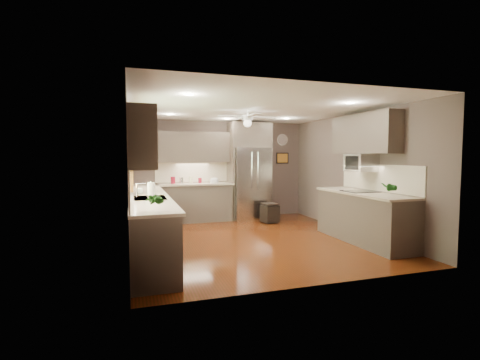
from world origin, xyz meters
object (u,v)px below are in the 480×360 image
canister_b (181,181)px  canister_a (173,180)px  soap_bottle (139,191)px  stool (270,213)px  potted_plant_right (388,187)px  microwave (361,163)px  refrigerator (250,172)px  bowl (214,182)px  potted_plant_left (154,200)px  canister_d (200,181)px  paper_towel (151,191)px  canister_c (191,180)px

canister_b → canister_a: bearing=-174.0°
soap_bottle → stool: size_ratio=0.41×
potted_plant_right → microwave: (0.12, 0.90, 0.39)m
soap_bottle → refrigerator: size_ratio=0.08×
bowl → potted_plant_left: bearing=-112.5°
canister_a → stool: size_ratio=0.40×
canister_d → bowl: canister_d is taller
soap_bottle → paper_towel: paper_towel is taller
potted_plant_right → stool: (-0.95, 2.88, -0.85)m
canister_d → paper_towel: (-1.35, -3.04, 0.08)m
bowl → paper_towel: size_ratio=0.77×
canister_b → stool: (1.99, -0.82, -0.77)m
bowl → refrigerator: refrigerator is taller
soap_bottle → bowl: 3.03m
refrigerator → paper_towel: refrigerator is taller
potted_plant_right → stool: bearing=108.2°
canister_b → refrigerator: bearing=-3.2°
canister_b → potted_plant_left: size_ratio=0.50×
canister_a → paper_towel: size_ratio=0.65×
canister_a → potted_plant_right: size_ratio=0.60×
canister_a → stool: (2.20, -0.80, -0.78)m
canister_b → bowl: (0.81, -0.09, -0.04)m
potted_plant_left → bowl: potted_plant_left is taller
stool → canister_d: bearing=151.7°
canister_b → potted_plant_right: (2.94, -3.71, 0.08)m
bowl → paper_towel: (-1.69, -2.95, 0.11)m
canister_a → canister_d: (0.67, 0.02, -0.02)m
bowl → canister_a: bearing=176.3°
canister_b → microwave: microwave is taller
paper_towel → bowl: bearing=60.1°
microwave → canister_b: bearing=137.5°
canister_a → canister_b: canister_a is taller
paper_towel → refrigerator: bearing=48.3°
canister_c → soap_bottle: bearing=-117.2°
soap_bottle → stool: (3.04, 1.66, -0.79)m
canister_d → soap_bottle: soap_bottle is taller
soap_bottle → microwave: size_ratio=0.33×
canister_a → stool: bearing=-20.0°
canister_a → refrigerator: size_ratio=0.07×
potted_plant_right → refrigerator: (-1.20, 3.61, 0.10)m
canister_d → soap_bottle: size_ratio=0.72×
stool → potted_plant_left: bearing=-130.3°
soap_bottle → canister_d: bearing=58.7°
canister_b → paper_towel: bearing=-106.3°
soap_bottle → refrigerator: refrigerator is taller
potted_plant_right → bowl: potted_plant_right is taller
canister_b → potted_plant_left: 4.36m
microwave → refrigerator: bearing=116.1°
canister_a → potted_plant_right: (3.15, -3.69, 0.07)m
soap_bottle → potted_plant_right: (3.99, -1.23, 0.06)m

